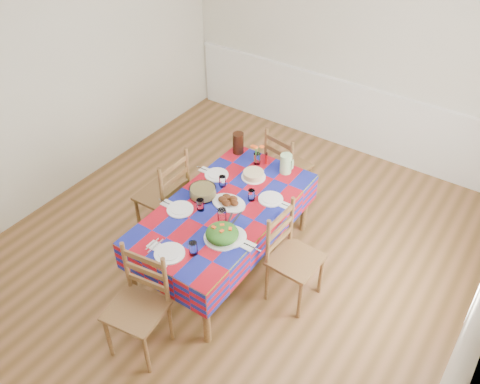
% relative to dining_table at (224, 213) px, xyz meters
% --- Properties ---
extents(room, '(4.58, 5.08, 2.78)m').
position_rel_dining_table_xyz_m(room, '(-0.01, 0.15, 0.70)').
color(room, brown).
rests_on(room, ground).
extents(wainscot, '(4.41, 0.06, 0.92)m').
position_rel_dining_table_xyz_m(wainscot, '(-0.01, 2.64, -0.17)').
color(wainscot, white).
rests_on(wainscot, room).
extents(dining_table, '(1.01, 1.88, 0.73)m').
position_rel_dining_table_xyz_m(dining_table, '(0.00, 0.00, 0.00)').
color(dining_table, brown).
rests_on(dining_table, room).
extents(setting_near_head, '(0.43, 0.28, 0.13)m').
position_rel_dining_table_xyz_m(setting_near_head, '(0.04, -0.71, 0.11)').
color(setting_near_head, white).
rests_on(setting_near_head, dining_table).
extents(setting_left_near, '(0.45, 0.27, 0.12)m').
position_rel_dining_table_xyz_m(setting_left_near, '(-0.25, -0.23, 0.11)').
color(setting_left_near, white).
rests_on(setting_left_near, dining_table).
extents(setting_left_far, '(0.44, 0.26, 0.12)m').
position_rel_dining_table_xyz_m(setting_left_far, '(-0.29, 0.31, 0.11)').
color(setting_left_far, white).
rests_on(setting_left_far, dining_table).
extents(setting_right_near, '(0.54, 0.31, 0.14)m').
position_rel_dining_table_xyz_m(setting_right_near, '(0.23, -0.26, 0.11)').
color(setting_right_near, white).
rests_on(setting_right_near, dining_table).
extents(setting_right_far, '(0.45, 0.26, 0.11)m').
position_rel_dining_table_xyz_m(setting_right_far, '(0.26, 0.29, 0.11)').
color(setting_right_far, white).
rests_on(setting_right_far, dining_table).
extents(meat_platter, '(0.34, 0.25, 0.07)m').
position_rel_dining_table_xyz_m(meat_platter, '(0.01, 0.06, 0.11)').
color(meat_platter, white).
rests_on(meat_platter, dining_table).
extents(salad_platter, '(0.32, 0.32, 0.14)m').
position_rel_dining_table_xyz_m(salad_platter, '(0.24, -0.35, 0.13)').
color(salad_platter, white).
rests_on(salad_platter, dining_table).
extents(pasta_bowl, '(0.26, 0.26, 0.09)m').
position_rel_dining_table_xyz_m(pasta_bowl, '(-0.26, 0.02, 0.13)').
color(pasta_bowl, white).
rests_on(pasta_bowl, dining_table).
extents(cake, '(0.25, 0.25, 0.07)m').
position_rel_dining_table_xyz_m(cake, '(-0.02, 0.53, 0.11)').
color(cake, white).
rests_on(cake, dining_table).
extents(serving_utensils, '(0.13, 0.29, 0.01)m').
position_rel_dining_table_xyz_m(serving_utensils, '(0.18, -0.12, 0.08)').
color(serving_utensils, black).
rests_on(serving_utensils, dining_table).
extents(flower_vase, '(0.15, 0.12, 0.23)m').
position_rel_dining_table_xyz_m(flower_vase, '(-0.12, 0.75, 0.18)').
color(flower_vase, white).
rests_on(flower_vase, dining_table).
extents(hot_sauce, '(0.03, 0.03, 0.13)m').
position_rel_dining_table_xyz_m(hot_sauce, '(-0.04, 0.81, 0.15)').
color(hot_sauce, red).
rests_on(hot_sauce, dining_table).
extents(green_pitcher, '(0.12, 0.12, 0.21)m').
position_rel_dining_table_xyz_m(green_pitcher, '(0.20, 0.79, 0.18)').
color(green_pitcher, '#ACD999').
rests_on(green_pitcher, dining_table).
extents(tea_pitcher, '(0.12, 0.12, 0.23)m').
position_rel_dining_table_xyz_m(tea_pitcher, '(-0.39, 0.81, 0.20)').
color(tea_pitcher, black).
rests_on(tea_pitcher, dining_table).
extents(name_card, '(0.08, 0.03, 0.02)m').
position_rel_dining_table_xyz_m(name_card, '(0.02, -0.89, 0.09)').
color(name_card, white).
rests_on(name_card, dining_table).
extents(chair_near, '(0.50, 0.48, 1.00)m').
position_rel_dining_table_xyz_m(chair_near, '(-0.01, -1.18, -0.16)').
color(chair_near, brown).
rests_on(chair_near, room).
extents(chair_far, '(0.49, 0.48, 0.96)m').
position_rel_dining_table_xyz_m(chair_far, '(-0.01, 1.18, -0.18)').
color(chair_far, brown).
rests_on(chair_far, room).
extents(chair_left, '(0.45, 0.47, 1.05)m').
position_rel_dining_table_xyz_m(chair_left, '(-0.74, 0.00, -0.14)').
color(chair_left, brown).
rests_on(chair_left, room).
extents(chair_right, '(0.44, 0.46, 0.99)m').
position_rel_dining_table_xyz_m(chair_right, '(0.75, 0.00, -0.16)').
color(chair_right, brown).
rests_on(chair_right, room).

